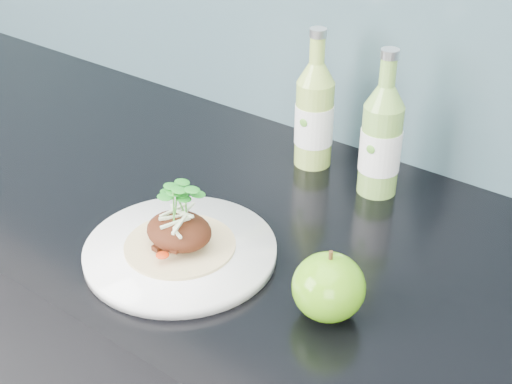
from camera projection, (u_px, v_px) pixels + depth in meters
dinner_plate at (180, 251)px, 0.94m from camera, size 0.34×0.34×0.02m
pork_taco at (179, 229)px, 0.92m from camera, size 0.15×0.15×0.10m
green_apple at (329, 287)px, 0.83m from camera, size 0.11×0.11×0.09m
cider_bottle_left at (314, 115)px, 1.12m from camera, size 0.07×0.07×0.23m
cider_bottle_right at (381, 140)px, 1.05m from camera, size 0.07×0.07×0.23m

